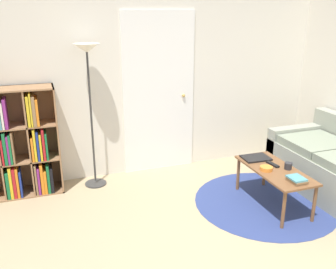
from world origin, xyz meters
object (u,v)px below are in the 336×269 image
object	(u,v)px
bookshelf	(12,147)
floor_lamp	(88,69)
cup	(288,166)
laptop	(256,158)
bowl	(266,168)
coffee_table	(275,173)

from	to	relation	value
bookshelf	floor_lamp	distance (m)	1.23
cup	laptop	bearing A→B (deg)	113.91
floor_lamp	cup	size ratio (longest dim) A/B	21.22
floor_lamp	cup	world-z (taller)	floor_lamp
floor_lamp	laptop	size ratio (longest dim) A/B	5.36
bookshelf	bowl	size ratio (longest dim) A/B	9.29
coffee_table	laptop	xyz separation A→B (m)	(-0.04, 0.32, 0.06)
coffee_table	cup	bearing A→B (deg)	-21.04
coffee_table	cup	world-z (taller)	cup
floor_lamp	bowl	bearing A→B (deg)	-34.93
coffee_table	cup	xyz separation A→B (m)	(0.13, -0.05, 0.09)
bowl	cup	world-z (taller)	cup
floor_lamp	bowl	size ratio (longest dim) A/B	12.60
bookshelf	coffee_table	bearing A→B (deg)	-24.20
floor_lamp	laptop	distance (m)	2.16
floor_lamp	coffee_table	xyz separation A→B (m)	(1.77, -1.16, -1.05)
floor_lamp	cup	distance (m)	2.45
cup	bookshelf	bearing A→B (deg)	155.94
floor_lamp	coffee_table	distance (m)	2.36
bookshelf	floor_lamp	size ratio (longest dim) A/B	0.74
bookshelf	laptop	distance (m)	2.77
coffee_table	bowl	world-z (taller)	bowl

